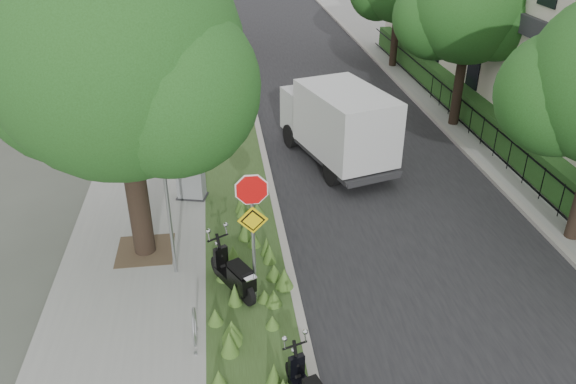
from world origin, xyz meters
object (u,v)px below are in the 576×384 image
at_px(sign_assembly, 252,213).
at_px(box_truck, 338,122).
at_px(utility_cabinet, 191,180).
at_px(scooter_near, 237,279).

distance_m(sign_assembly, box_truck, 7.61).
relative_size(sign_assembly, box_truck, 0.60).
relative_size(box_truck, utility_cabinet, 4.72).
distance_m(sign_assembly, scooter_near, 1.85).
xyz_separation_m(scooter_near, utility_cabinet, (-1.09, 4.66, 0.13)).
bearing_deg(box_truck, utility_cabinet, -157.58).
height_order(sign_assembly, utility_cabinet, sign_assembly).
bearing_deg(sign_assembly, utility_cabinet, 106.85).
relative_size(scooter_near, box_truck, 0.30).
bearing_deg(scooter_near, utility_cabinet, 103.15).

